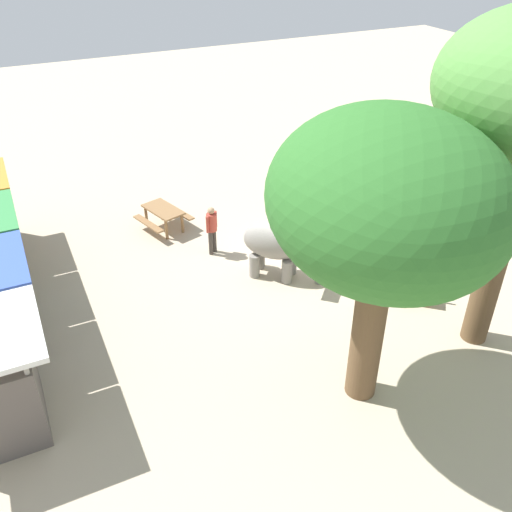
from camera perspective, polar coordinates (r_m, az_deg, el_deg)
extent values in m
plane|color=#BAA88C|center=(16.97, 4.39, -1.14)|extent=(60.00, 60.00, 0.00)
cylinder|color=gray|center=(16.50, 3.68, -0.68)|extent=(0.31, 0.31, 0.72)
cylinder|color=gray|center=(16.09, 3.21, -1.62)|extent=(0.31, 0.31, 0.72)
cylinder|color=gray|center=(16.73, 0.39, -0.10)|extent=(0.31, 0.31, 0.72)
cylinder|color=gray|center=(16.33, -0.15, -1.01)|extent=(0.31, 0.31, 0.72)
ellipsoid|color=gray|center=(15.98, 1.82, 1.54)|extent=(1.91, 1.94, 1.09)
sphere|color=gray|center=(15.68, 5.75, 1.30)|extent=(0.77, 0.77, 0.77)
cone|color=gray|center=(16.00, 6.62, -0.97)|extent=(0.24, 0.24, 1.22)
cube|color=gray|center=(16.13, 5.76, 2.26)|extent=(0.52, 0.50, 0.58)
cube|color=gray|center=(15.28, 4.88, 0.42)|extent=(0.52, 0.50, 0.58)
cylinder|color=#3F3833|center=(17.51, -4.34, 1.62)|extent=(0.14, 0.14, 0.82)
cylinder|color=#3F3833|center=(17.39, -4.69, 1.36)|extent=(0.14, 0.14, 0.82)
cylinder|color=#B23F33|center=(17.10, -4.61, 3.50)|extent=(0.32, 0.32, 0.58)
sphere|color=tan|center=(16.91, -4.67, 4.68)|extent=(0.22, 0.22, 0.22)
cylinder|color=#B23F33|center=(17.24, -4.19, 3.83)|extent=(0.09, 0.09, 0.55)
cylinder|color=#B23F33|center=(16.95, -5.04, 3.25)|extent=(0.09, 0.09, 0.55)
cylinder|color=brown|center=(12.03, 11.49, -7.48)|extent=(0.69, 0.69, 3.57)
ellipsoid|color=#2D6B28|center=(10.36, 13.33, 5.69)|extent=(4.78, 4.39, 3.39)
cylinder|color=brown|center=(13.97, 23.56, 0.44)|extent=(0.63, 0.63, 5.19)
cube|color=#9E7A51|center=(15.86, 15.62, -3.14)|extent=(1.22, 1.32, 0.06)
cube|color=#9E7A51|center=(15.88, 15.76, -2.12)|extent=(0.97, 1.09, 0.40)
cube|color=#9E7A51|center=(16.03, 17.35, -4.10)|extent=(0.32, 0.30, 0.42)
cube|color=#9E7A51|center=(15.98, 13.63, -3.56)|extent=(0.32, 0.30, 0.42)
cube|color=brown|center=(21.17, 11.98, 7.76)|extent=(1.60, 1.02, 0.06)
cylinder|color=brown|center=(21.18, 13.61, 6.39)|extent=(0.10, 0.10, 0.72)
cylinder|color=brown|center=(20.75, 12.38, 5.99)|extent=(0.10, 0.10, 0.72)
cylinder|color=brown|center=(21.91, 11.37, 7.59)|extent=(0.10, 0.10, 0.72)
cylinder|color=brown|center=(21.50, 10.13, 7.21)|extent=(0.10, 0.10, 0.72)
cube|color=brown|center=(21.71, 13.06, 7.36)|extent=(1.52, 0.46, 0.05)
cube|color=brown|center=(20.89, 10.66, 6.62)|extent=(1.52, 0.46, 0.05)
cube|color=olive|center=(18.82, -9.58, 4.76)|extent=(1.67, 1.21, 0.06)
cylinder|color=olive|center=(18.71, -7.62, 3.41)|extent=(0.10, 0.10, 0.72)
cylinder|color=olive|center=(18.41, -9.23, 2.74)|extent=(0.10, 0.10, 0.72)
cylinder|color=olive|center=(19.60, -9.69, 4.65)|extent=(0.10, 0.10, 0.72)
cylinder|color=olive|center=(19.31, -11.26, 4.02)|extent=(0.10, 0.10, 0.72)
cube|color=olive|center=(19.26, -7.97, 4.55)|extent=(1.50, 0.67, 0.05)
cube|color=olive|center=(18.69, -11.05, 3.30)|extent=(1.50, 0.67, 0.05)
cylinder|color=gray|center=(13.27, -22.64, -8.64)|extent=(0.10, 0.10, 2.40)
cylinder|color=gray|center=(11.91, -21.71, -13.94)|extent=(0.10, 0.10, 2.40)
cylinder|color=gray|center=(15.39, -23.65, -2.71)|extent=(0.10, 0.10, 2.40)
cylinder|color=gray|center=(13.90, -22.99, -6.62)|extent=(0.10, 0.10, 2.40)
cylinder|color=gray|center=(17.64, -24.40, 1.75)|extent=(0.10, 0.10, 2.40)
cylinder|color=gray|center=(16.07, -23.91, -1.21)|extent=(0.10, 0.10, 2.40)
cylinder|color=gray|center=(18.35, -24.60, 2.90)|extent=(0.10, 0.10, 2.40)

